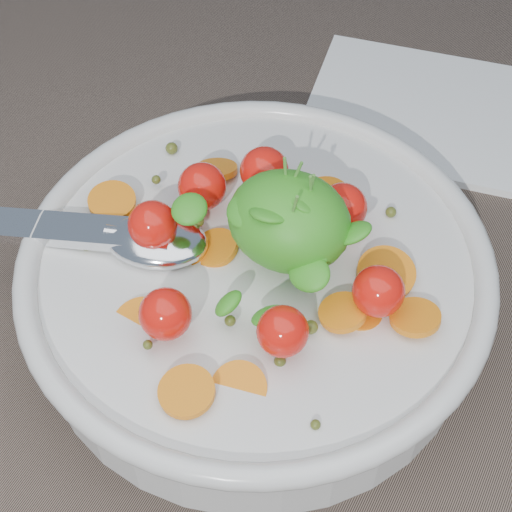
% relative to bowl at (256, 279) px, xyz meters
% --- Properties ---
extents(ground, '(6.00, 6.00, 0.00)m').
position_rel_bowl_xyz_m(ground, '(0.01, -0.02, -0.03)').
color(ground, '#6C5A4D').
rests_on(ground, ground).
extents(bowl, '(0.32, 0.29, 0.13)m').
position_rel_bowl_xyz_m(bowl, '(0.00, 0.00, 0.00)').
color(bowl, silver).
rests_on(bowl, ground).
extents(napkin, '(0.20, 0.19, 0.01)m').
position_rel_bowl_xyz_m(napkin, '(0.02, 0.24, -0.03)').
color(napkin, white).
rests_on(napkin, ground).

